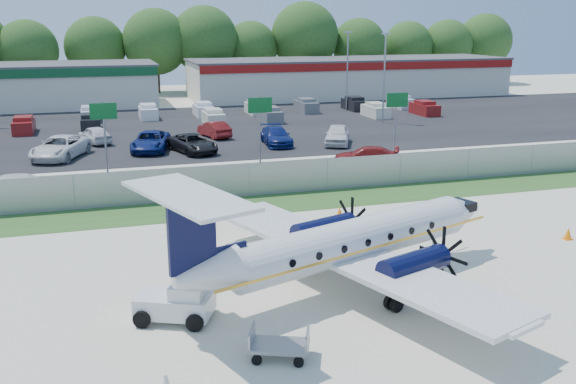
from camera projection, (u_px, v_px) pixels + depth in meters
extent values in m
plane|color=beige|center=(331.00, 284.00, 25.75)|extent=(170.00, 170.00, 0.00)
cube|color=#2D561E|center=(258.00, 205.00, 36.83)|extent=(170.00, 4.00, 0.02)
cube|color=black|center=(232.00, 177.00, 43.30)|extent=(170.00, 8.00, 0.02)
cube|color=black|center=(187.00, 129.00, 62.71)|extent=(170.00, 32.00, 0.02)
cube|color=gray|center=(249.00, 180.00, 38.43)|extent=(120.00, 0.02, 1.90)
cube|color=gray|center=(249.00, 164.00, 38.17)|extent=(120.00, 0.06, 0.06)
cube|color=gray|center=(249.00, 195.00, 38.67)|extent=(120.00, 0.06, 0.06)
cube|color=silver|center=(349.00, 78.00, 89.72)|extent=(44.00, 12.00, 5.00)
cube|color=#474749|center=(350.00, 59.00, 89.04)|extent=(44.40, 12.40, 0.24)
cube|color=maroon|center=(367.00, 66.00, 83.56)|extent=(44.00, 0.20, 1.00)
cylinder|color=gray|center=(105.00, 137.00, 44.11)|extent=(0.14, 0.14, 5.00)
cube|color=#0C5923|center=(103.00, 111.00, 43.50)|extent=(1.80, 0.08, 1.10)
cylinder|color=gray|center=(260.00, 129.00, 47.20)|extent=(0.14, 0.14, 5.00)
cube|color=#0C5923|center=(260.00, 105.00, 46.60)|extent=(1.80, 0.08, 1.10)
cylinder|color=gray|center=(395.00, 123.00, 50.30)|extent=(0.14, 0.14, 5.00)
cube|color=#0C5923|center=(397.00, 100.00, 49.69)|extent=(1.80, 0.08, 1.10)
cylinder|color=gray|center=(384.00, 79.00, 65.33)|extent=(0.18, 0.18, 9.00)
cube|color=gray|center=(386.00, 34.00, 64.17)|extent=(0.90, 0.35, 0.18)
cylinder|color=gray|center=(347.00, 72.00, 74.57)|extent=(0.18, 0.18, 9.00)
cube|color=gray|center=(348.00, 32.00, 73.41)|extent=(0.90, 0.35, 0.18)
cylinder|color=silver|center=(356.00, 240.00, 25.18)|extent=(11.06, 5.34, 1.69)
cone|color=silver|center=(463.00, 211.00, 28.95)|extent=(2.42, 2.25, 1.69)
cone|color=silver|center=(206.00, 274.00, 21.26)|extent=(2.75, 2.37, 1.69)
cube|color=black|center=(461.00, 205.00, 28.77)|extent=(1.15, 1.36, 0.40)
cube|color=silver|center=(347.00, 254.00, 25.05)|extent=(7.96, 15.73, 0.20)
cylinder|color=black|center=(414.00, 265.00, 23.57)|extent=(3.18, 1.94, 0.98)
cylinder|color=black|center=(324.00, 229.00, 27.58)|extent=(3.18, 1.94, 0.98)
cube|color=black|center=(192.00, 234.00, 20.61)|extent=(1.65, 0.72, 2.58)
cube|color=silver|center=(188.00, 195.00, 20.22)|extent=(3.87, 5.92, 0.12)
cylinder|color=gray|center=(433.00, 248.00, 28.19)|extent=(0.11, 0.11, 1.16)
cylinder|color=black|center=(433.00, 255.00, 28.28)|extent=(0.52, 0.32, 0.50)
cylinder|color=black|center=(394.00, 303.00, 23.34)|extent=(0.66, 0.53, 0.57)
cylinder|color=black|center=(306.00, 262.00, 27.35)|extent=(0.66, 0.53, 0.57)
cube|color=silver|center=(175.00, 304.00, 22.61)|extent=(3.01, 2.51, 0.73)
cube|color=silver|center=(189.00, 290.00, 22.39)|extent=(1.61, 1.71, 0.52)
cube|color=black|center=(202.00, 290.00, 22.33)|extent=(0.65, 1.12, 0.42)
cylinder|color=black|center=(142.00, 319.00, 22.03)|extent=(0.66, 0.47, 0.62)
cylinder|color=black|center=(158.00, 300.00, 23.58)|extent=(0.66, 0.47, 0.62)
cylinder|color=black|center=(195.00, 323.00, 21.78)|extent=(0.66, 0.47, 0.62)
cylinder|color=black|center=(207.00, 302.00, 23.33)|extent=(0.66, 0.47, 0.62)
cube|color=gray|center=(279.00, 346.00, 20.02)|extent=(2.12, 1.73, 0.11)
cube|color=gray|center=(252.00, 336.00, 20.03)|extent=(0.49, 1.05, 0.55)
cube|color=gray|center=(307.00, 339.00, 19.86)|extent=(0.49, 1.05, 0.55)
cylinder|color=black|center=(257.00, 360.00, 19.66)|extent=(0.35, 0.23, 0.33)
cylinder|color=black|center=(261.00, 344.00, 20.63)|extent=(0.35, 0.23, 0.33)
cylinder|color=black|center=(299.00, 362.00, 19.53)|extent=(0.35, 0.23, 0.33)
cylinder|color=black|center=(301.00, 346.00, 20.51)|extent=(0.35, 0.23, 0.33)
cone|color=orange|center=(568.00, 233.00, 30.97)|extent=(0.39, 0.39, 0.58)
cube|color=orange|center=(567.00, 239.00, 31.04)|extent=(0.41, 0.41, 0.03)
cone|color=orange|center=(340.00, 211.00, 34.76)|extent=(0.33, 0.33, 0.49)
cube|color=orange|center=(339.00, 215.00, 34.82)|extent=(0.35, 0.35, 0.03)
imported|color=silver|center=(27.00, 199.00, 37.98)|extent=(5.27, 2.23, 1.52)
imported|color=maroon|center=(366.00, 165.00, 46.95)|extent=(5.12, 3.74, 1.38)
imported|color=silver|center=(61.00, 158.00, 49.31)|extent=(4.92, 6.76, 1.71)
imported|color=navy|center=(151.00, 151.00, 52.07)|extent=(3.94, 6.21, 1.60)
imported|color=black|center=(193.00, 153.00, 51.48)|extent=(3.86, 5.81, 1.48)
imported|color=navy|center=(276.00, 145.00, 54.63)|extent=(2.55, 5.38, 1.52)
imported|color=silver|center=(337.00, 144.00, 54.86)|extent=(3.84, 5.32, 1.68)
imported|color=silver|center=(95.00, 143.00, 55.34)|extent=(3.19, 4.79, 1.52)
imported|color=maroon|center=(214.00, 137.00, 58.23)|extent=(2.56, 4.68, 1.46)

